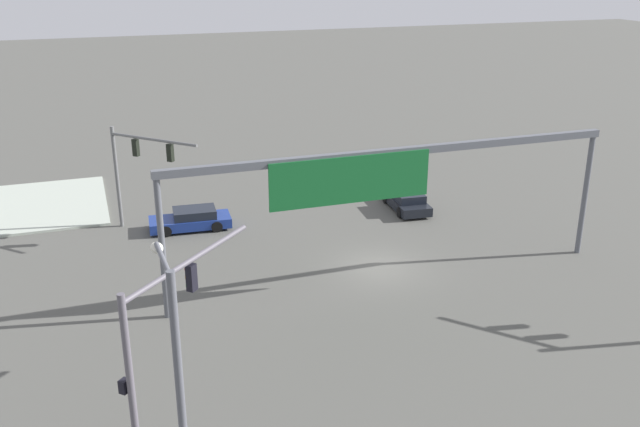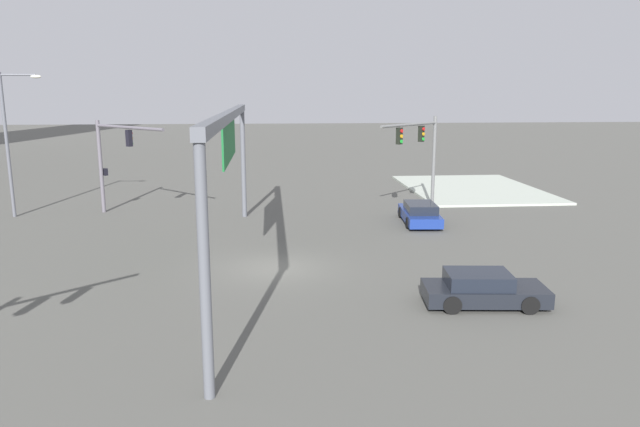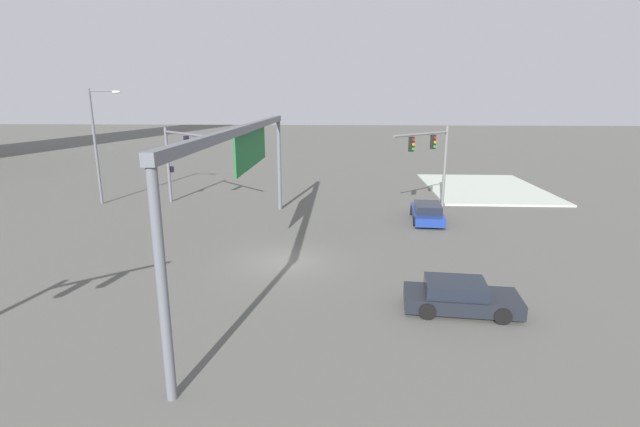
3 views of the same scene
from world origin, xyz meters
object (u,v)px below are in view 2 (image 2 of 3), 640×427
at_px(traffic_signal_cross_street, 113,151).
at_px(sedan_car_waiting_far, 420,213).
at_px(sedan_car_approaching, 483,289).
at_px(streetlamp_curved_arm, 10,135).
at_px(traffic_signal_near_corner, 421,146).

distance_m(traffic_signal_cross_street, sedan_car_waiting_far, 18.50).
relative_size(sedan_car_approaching, sedan_car_waiting_far, 0.93).
distance_m(traffic_signal_cross_street, streetlamp_curved_arm, 5.95).
bearing_deg(streetlamp_curved_arm, traffic_signal_cross_street, -3.39).
relative_size(traffic_signal_near_corner, sedan_car_waiting_far, 1.25).
bearing_deg(traffic_signal_cross_street, sedan_car_waiting_far, 33.27).
distance_m(traffic_signal_near_corner, streetlamp_curved_arm, 24.39).
height_order(traffic_signal_near_corner, streetlamp_curved_arm, streetlamp_curved_arm).
bearing_deg(sedan_car_approaching, traffic_signal_cross_street, 140.18).
bearing_deg(traffic_signal_cross_street, sedan_car_approaching, -0.10).
relative_size(traffic_signal_cross_street, sedan_car_approaching, 1.29).
bearing_deg(sedan_car_approaching, traffic_signal_near_corner, 89.04).
bearing_deg(streetlamp_curved_arm, sedan_car_waiting_far, -11.24).
bearing_deg(sedan_car_approaching, sedan_car_waiting_far, 90.65).
height_order(traffic_signal_cross_street, streetlamp_curved_arm, streetlamp_curved_arm).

